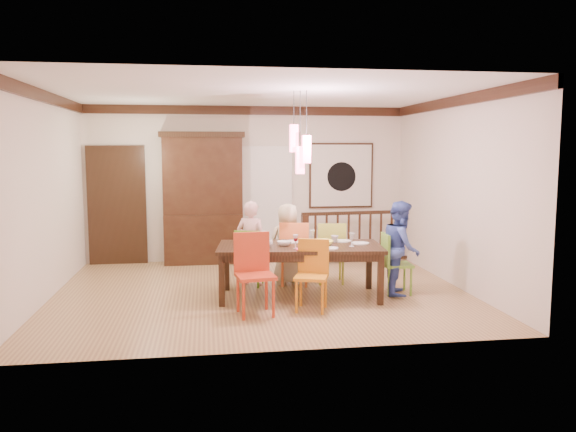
{
  "coord_description": "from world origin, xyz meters",
  "views": [
    {
      "loc": [
        -0.79,
        -8.11,
        2.09
      ],
      "look_at": [
        0.4,
        0.02,
        1.12
      ],
      "focal_mm": 35.0,
      "sensor_mm": 36.0,
      "label": 1
    }
  ],
  "objects": [
    {
      "name": "wine_glass_c",
      "position": [
        0.41,
        -0.64,
        0.84
      ],
      "size": [
        0.08,
        0.08,
        0.19
      ],
      "primitive_type": null,
      "color": "#590C19",
      "rests_on": "dining_table"
    },
    {
      "name": "wall_right",
      "position": [
        3.0,
        0.0,
        1.45
      ],
      "size": [
        0.0,
        5.0,
        5.0
      ],
      "primitive_type": "plane",
      "rotation": [
        1.57,
        0.0,
        -1.57
      ],
      "color": "beige",
      "rests_on": "floor"
    },
    {
      "name": "dining_table",
      "position": [
        0.51,
        -0.38,
        0.67
      ],
      "size": [
        2.4,
        1.29,
        0.75
      ],
      "rotation": [
        0.0,
        0.0,
        -0.11
      ],
      "color": "black",
      "rests_on": "floor"
    },
    {
      "name": "plate_near_mid",
      "position": [
        0.86,
        -0.72,
        0.76
      ],
      "size": [
        0.26,
        0.26,
        0.01
      ],
      "primitive_type": "cylinder",
      "color": "white",
      "rests_on": "dining_table"
    },
    {
      "name": "pendant_cluster",
      "position": [
        0.51,
        -0.38,
        2.11
      ],
      "size": [
        0.27,
        0.21,
        1.14
      ],
      "color": "#E64565",
      "rests_on": "ceiling"
    },
    {
      "name": "chair_end_right",
      "position": [
        1.95,
        -0.39,
        0.51
      ],
      "size": [
        0.42,
        0.42,
        0.88
      ],
      "rotation": [
        0.0,
        0.0,
        1.51
      ],
      "color": "#69A431",
      "rests_on": "floor"
    },
    {
      "name": "plate_far_left",
      "position": [
        -0.12,
        -0.05,
        0.76
      ],
      "size": [
        0.26,
        0.26,
        0.01
      ],
      "primitive_type": "cylinder",
      "color": "white",
      "rests_on": "dining_table"
    },
    {
      "name": "napkin",
      "position": [
        0.49,
        -0.74,
        0.76
      ],
      "size": [
        0.18,
        0.14,
        0.01
      ],
      "primitive_type": "cube",
      "color": "#D83359",
      "rests_on": "dining_table"
    },
    {
      "name": "wine_glass_d",
      "position": [
        1.22,
        -0.59,
        0.84
      ],
      "size": [
        0.08,
        0.08,
        0.19
      ],
      "primitive_type": null,
      "color": "silver",
      "rests_on": "dining_table"
    },
    {
      "name": "wall_back",
      "position": [
        0.0,
        2.5,
        1.45
      ],
      "size": [
        6.0,
        0.0,
        6.0
      ],
      "primitive_type": "plane",
      "rotation": [
        1.57,
        0.0,
        0.0
      ],
      "color": "beige",
      "rests_on": "floor"
    },
    {
      "name": "china_hutch",
      "position": [
        -0.84,
        2.3,
        1.21
      ],
      "size": [
        1.53,
        0.46,
        2.42
      ],
      "color": "black",
      "rests_on": "floor"
    },
    {
      "name": "person_end_right",
      "position": [
        2.0,
        -0.42,
        0.68
      ],
      "size": [
        0.69,
        0.79,
        1.36
      ],
      "primitive_type": "imported",
      "rotation": [
        0.0,
        0.0,
        1.27
      ],
      "color": "#3F57B0",
      "rests_on": "floor"
    },
    {
      "name": "chair_near_left",
      "position": [
        -0.19,
        -1.16,
        0.59
      ],
      "size": [
        0.52,
        0.52,
        1.04
      ],
      "rotation": [
        0.0,
        0.0,
        0.13
      ],
      "color": "#B8351A",
      "rests_on": "floor"
    },
    {
      "name": "cup_left",
      "position": [
        0.05,
        -0.45,
        0.8
      ],
      "size": [
        0.16,
        0.16,
        0.1
      ],
      "primitive_type": "imported",
      "rotation": [
        0.0,
        0.0,
        0.22
      ],
      "color": "silver",
      "rests_on": "dining_table"
    },
    {
      "name": "chair_far_right",
      "position": [
        1.14,
        0.42,
        0.55
      ],
      "size": [
        0.48,
        0.48,
        0.97
      ],
      "rotation": [
        0.0,
        0.0,
        3.03
      ],
      "color": "#B5C33C",
      "rests_on": "floor"
    },
    {
      "name": "chair_near_mid",
      "position": [
        0.55,
        -1.06,
        0.53
      ],
      "size": [
        0.53,
        0.53,
        0.92
      ],
      "rotation": [
        0.0,
        0.0,
        -0.33
      ],
      "color": "orange",
      "rests_on": "floor"
    },
    {
      "name": "plate_far_right",
      "position": [
        1.19,
        -0.14,
        0.76
      ],
      "size": [
        0.26,
        0.26,
        0.01
      ],
      "primitive_type": "cylinder",
      "color": "white",
      "rests_on": "dining_table"
    },
    {
      "name": "white_doorway",
      "position": [
        0.35,
        2.46,
        1.05
      ],
      "size": [
        0.97,
        0.05,
        2.22
      ],
      "primitive_type": "cube",
      "color": "silver",
      "rests_on": "wall_back"
    },
    {
      "name": "plate_far_mid",
      "position": [
        0.45,
        -0.1,
        0.76
      ],
      "size": [
        0.26,
        0.26,
        0.01
      ],
      "primitive_type": "cylinder",
      "color": "white",
      "rests_on": "dining_table"
    },
    {
      "name": "crown_molding",
      "position": [
        0.0,
        0.0,
        2.82
      ],
      "size": [
        6.0,
        5.0,
        0.16
      ],
      "primitive_type": null,
      "color": "black",
      "rests_on": "wall_back"
    },
    {
      "name": "chair_far_left",
      "position": [
        -0.13,
        0.42,
        0.5
      ],
      "size": [
        0.5,
        0.5,
        0.88
      ],
      "rotation": [
        0.0,
        0.0,
        2.82
      ],
      "color": "#639F24",
      "rests_on": "floor"
    },
    {
      "name": "panel_door",
      "position": [
        -2.4,
        2.45,
        1.05
      ],
      "size": [
        1.04,
        0.07,
        2.24
      ],
      "primitive_type": "cube",
      "color": "black",
      "rests_on": "wall_back"
    },
    {
      "name": "serving_bowl",
      "position": [
        0.81,
        -0.47,
        0.79
      ],
      "size": [
        0.32,
        0.32,
        0.08
      ],
      "primitive_type": "imported",
      "rotation": [
        0.0,
        0.0,
        -0.01
      ],
      "color": "#EDE743",
      "rests_on": "dining_table"
    },
    {
      "name": "person_far_mid",
      "position": [
        0.46,
        0.44,
        0.63
      ],
      "size": [
        0.65,
        0.45,
        1.27
      ],
      "primitive_type": "imported",
      "rotation": [
        0.0,
        0.0,
        3.21
      ],
      "color": "beige",
      "rests_on": "floor"
    },
    {
      "name": "wall_left",
      "position": [
        -3.0,
        0.0,
        1.45
      ],
      "size": [
        0.0,
        5.0,
        5.0
      ],
      "primitive_type": "plane",
      "rotation": [
        1.57,
        0.0,
        1.57
      ],
      "color": "beige",
      "rests_on": "floor"
    },
    {
      "name": "balustrade",
      "position": [
        2.04,
        1.95,
        0.5
      ],
      "size": [
        2.24,
        0.27,
        0.96
      ],
      "rotation": [
        0.0,
        0.0,
        0.09
      ],
      "color": "black",
      "rests_on": "floor"
    },
    {
      "name": "wine_glass_b",
      "position": [
        0.72,
        -0.23,
        0.84
      ],
      "size": [
        0.08,
        0.08,
        0.19
      ],
      "primitive_type": null,
      "color": "silver",
      "rests_on": "dining_table"
    },
    {
      "name": "wine_glass_a",
      "position": [
        0.02,
        -0.23,
        0.84
      ],
      "size": [
        0.08,
        0.08,
        0.19
      ],
      "primitive_type": null,
      "color": "#590C19",
      "rests_on": "dining_table"
    },
    {
      "name": "person_far_left",
      "position": [
        -0.11,
        0.45,
        0.66
      ],
      "size": [
        0.57,
        0.49,
        1.31
      ],
      "primitive_type": "imported",
      "rotation": [
        0.0,
        0.0,
        2.69
      ],
      "color": "#FEC1C1",
      "rests_on": "floor"
    },
    {
      "name": "cup_right",
      "position": [
        1.06,
        -0.2,
        0.8
      ],
      "size": [
        0.12,
        0.12,
        0.1
      ],
      "primitive_type": "imported",
      "rotation": [
        0.0,
        0.0,
        0.1
      ],
      "color": "silver",
      "rests_on": "dining_table"
    },
    {
      "name": "plate_end_right",
      "position": [
        1.39,
        -0.38,
        0.76
      ],
      "size": [
        0.26,
        0.26,
        0.01
      ],
      "primitive_type": "cylinder",
      "color": "white",
      "rests_on": "dining_table"
    },
    {
      "name": "ceiling",
      "position": [
        0.0,
        0.0,
        2.9
      ],
      "size": [
        6.0,
        6.0,
        0.0
      ],
      "primitive_type": "plane",
      "rotation": [
        3.14,
        0.0,
        0.0
      ],
      "color": "white",
      "rests_on": "wall_back"
    },
    {
      "name": "painting",
      "position": [
        1.8,
        2.46,
        1.6
      ],
      "size": [
        1.25,
        0.06,
        1.25
      ],
      "color": "black",
      "rests_on": "wall_back"
    },
    {
      "name": "floor",
      "position": [
        0.0,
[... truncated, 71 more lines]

